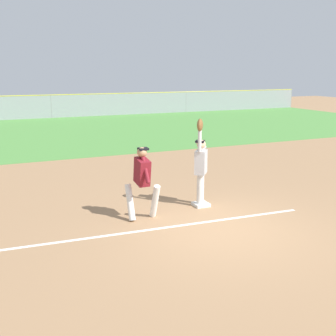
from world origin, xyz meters
TOP-DOWN VIEW (x-y plane):
  - ground_plane at (0.00, 0.00)m, footprint 74.26×74.26m
  - outfield_grass at (0.00, 16.42)m, footprint 43.69×15.15m
  - chalk_foul_line at (-3.62, 0.75)m, footprint 11.99×0.78m
  - first_base at (0.38, 1.65)m, footprint 0.39×0.39m
  - fielder at (0.38, 1.68)m, footprint 0.65×0.77m
  - runner at (-1.33, 1.34)m, footprint 0.72×0.84m
  - baseball at (0.30, 1.76)m, footprint 0.07×0.07m
  - outfield_fence at (0.00, 23.99)m, footprint 43.77×0.08m
  - parked_car_blue at (-1.13, 27.29)m, footprint 4.51×2.34m
  - parked_car_red at (3.65, 26.72)m, footprint 4.44×2.19m
  - parked_car_tan at (9.18, 27.26)m, footprint 4.44×2.19m

SIDE VIEW (x-z plane):
  - ground_plane at x=0.00m, z-range 0.00..0.00m
  - chalk_foul_line at x=-3.62m, z-range 0.00..0.01m
  - outfield_grass at x=0.00m, z-range 0.00..0.01m
  - first_base at x=0.38m, z-range 0.00..0.08m
  - parked_car_blue at x=-1.13m, z-range 0.05..1.30m
  - parked_car_red at x=3.65m, z-range 0.05..1.30m
  - parked_car_tan at x=9.18m, z-range 0.05..1.30m
  - outfield_fence at x=0.00m, z-range 0.00..1.69m
  - runner at x=-1.33m, z-range 0.14..1.86m
  - fielder at x=0.38m, z-range -0.02..2.26m
  - baseball at x=0.30m, z-range 1.62..1.69m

